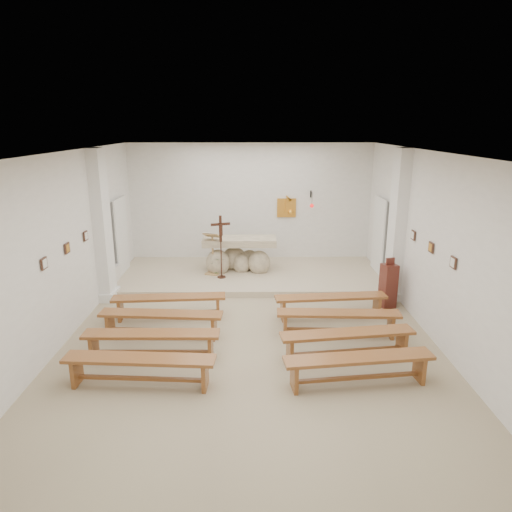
{
  "coord_description": "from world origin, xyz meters",
  "views": [
    {
      "loc": [
        0.05,
        -8.19,
        3.96
      ],
      "look_at": [
        0.13,
        1.6,
        1.15
      ],
      "focal_mm": 32.0,
      "sensor_mm": 36.0,
      "label": 1
    }
  ],
  "objects_px": {
    "bench_left_front": "(169,302)",
    "bench_right_third": "(347,338)",
    "crucifix_stand": "(221,242)",
    "bench_left_fourth": "(140,364)",
    "bench_right_second": "(338,318)",
    "bench_left_third": "(152,339)",
    "bench_right_fourth": "(359,364)",
    "bench_right_front": "(331,301)",
    "donation_pedestal": "(388,285)",
    "altar": "(239,257)",
    "lectern": "(213,253)",
    "bench_left_second": "(161,319)"
  },
  "relations": [
    {
      "from": "lectern",
      "to": "bench_right_fourth",
      "type": "relative_size",
      "value": 0.49
    },
    {
      "from": "altar",
      "to": "bench_left_front",
      "type": "xyz_separation_m",
      "value": [
        -1.39,
        -2.85,
        -0.16
      ]
    },
    {
      "from": "bench_left_fourth",
      "to": "bench_left_third",
      "type": "bearing_deg",
      "value": 93.74
    },
    {
      "from": "bench_right_front",
      "to": "bench_left_third",
      "type": "bearing_deg",
      "value": -158.21
    },
    {
      "from": "bench_left_third",
      "to": "bench_left_fourth",
      "type": "distance_m",
      "value": 0.88
    },
    {
      "from": "bench_left_front",
      "to": "bench_right_second",
      "type": "distance_m",
      "value": 3.53
    },
    {
      "from": "bench_left_second",
      "to": "bench_left_fourth",
      "type": "height_order",
      "value": "same"
    },
    {
      "from": "bench_right_front",
      "to": "bench_left_third",
      "type": "xyz_separation_m",
      "value": [
        -3.42,
        -1.75,
        0.0
      ]
    },
    {
      "from": "bench_left_front",
      "to": "bench_left_third",
      "type": "relative_size",
      "value": 1.01
    },
    {
      "from": "bench_right_fourth",
      "to": "crucifix_stand",
      "type": "bearing_deg",
      "value": 109.71
    },
    {
      "from": "bench_left_fourth",
      "to": "bench_right_third",
      "type": "bearing_deg",
      "value": 18.12
    },
    {
      "from": "bench_left_front",
      "to": "bench_right_fourth",
      "type": "bearing_deg",
      "value": -41.49
    },
    {
      "from": "crucifix_stand",
      "to": "bench_left_fourth",
      "type": "xyz_separation_m",
      "value": [
        -0.96,
        -4.89,
        -0.72
      ]
    },
    {
      "from": "bench_left_fourth",
      "to": "altar",
      "type": "bearing_deg",
      "value": 79.48
    },
    {
      "from": "bench_right_front",
      "to": "bench_right_second",
      "type": "distance_m",
      "value": 0.88
    },
    {
      "from": "altar",
      "to": "crucifix_stand",
      "type": "relative_size",
      "value": 1.2
    },
    {
      "from": "bench_right_second",
      "to": "bench_left_third",
      "type": "xyz_separation_m",
      "value": [
        -3.42,
        -0.88,
        0.0
      ]
    },
    {
      "from": "bench_left_front",
      "to": "bench_right_third",
      "type": "height_order",
      "value": "same"
    },
    {
      "from": "donation_pedestal",
      "to": "bench_left_third",
      "type": "bearing_deg",
      "value": -169.79
    },
    {
      "from": "lectern",
      "to": "bench_right_third",
      "type": "relative_size",
      "value": 0.49
    },
    {
      "from": "crucifix_stand",
      "to": "altar",
      "type": "bearing_deg",
      "value": 37.22
    },
    {
      "from": "bench_left_fourth",
      "to": "bench_right_fourth",
      "type": "relative_size",
      "value": 1.0
    },
    {
      "from": "altar",
      "to": "bench_right_fourth",
      "type": "height_order",
      "value": "altar"
    },
    {
      "from": "donation_pedestal",
      "to": "bench_left_fourth",
      "type": "distance_m",
      "value": 5.8
    },
    {
      "from": "bench_right_third",
      "to": "bench_left_fourth",
      "type": "xyz_separation_m",
      "value": [
        -3.42,
        -0.88,
        0.0
      ]
    },
    {
      "from": "altar",
      "to": "crucifix_stand",
      "type": "xyz_separation_m",
      "value": [
        -0.43,
        -0.59,
        0.56
      ]
    },
    {
      "from": "bench_right_second",
      "to": "donation_pedestal",
      "type": "bearing_deg",
      "value": 49.29
    },
    {
      "from": "bench_left_second",
      "to": "crucifix_stand",
      "type": "bearing_deg",
      "value": 77.09
    },
    {
      "from": "altar",
      "to": "bench_right_third",
      "type": "distance_m",
      "value": 5.03
    },
    {
      "from": "crucifix_stand",
      "to": "bench_right_fourth",
      "type": "height_order",
      "value": "crucifix_stand"
    },
    {
      "from": "bench_right_front",
      "to": "bench_right_third",
      "type": "bearing_deg",
      "value": -95.35
    },
    {
      "from": "crucifix_stand",
      "to": "bench_right_third",
      "type": "xyz_separation_m",
      "value": [
        2.46,
        -4.01,
        -0.72
      ]
    },
    {
      "from": "lectern",
      "to": "bench_right_third",
      "type": "bearing_deg",
      "value": -39.7
    },
    {
      "from": "bench_left_front",
      "to": "bench_left_second",
      "type": "bearing_deg",
      "value": -93.93
    },
    {
      "from": "bench_right_second",
      "to": "bench_right_fourth",
      "type": "height_order",
      "value": "same"
    },
    {
      "from": "bench_left_front",
      "to": "bench_right_front",
      "type": "xyz_separation_m",
      "value": [
        3.42,
        0.0,
        0.0
      ]
    },
    {
      "from": "bench_right_fourth",
      "to": "bench_left_fourth",
      "type": "bearing_deg",
      "value": 172.97
    },
    {
      "from": "crucifix_stand",
      "to": "bench_right_second",
      "type": "height_order",
      "value": "crucifix_stand"
    },
    {
      "from": "altar",
      "to": "crucifix_stand",
      "type": "distance_m",
      "value": 0.92
    },
    {
      "from": "bench_left_third",
      "to": "bench_right_third",
      "type": "xyz_separation_m",
      "value": [
        3.42,
        -0.0,
        0.0
      ]
    },
    {
      "from": "crucifix_stand",
      "to": "bench_right_third",
      "type": "height_order",
      "value": "crucifix_stand"
    },
    {
      "from": "bench_right_third",
      "to": "lectern",
      "type": "bearing_deg",
      "value": 114.33
    },
    {
      "from": "bench_left_fourth",
      "to": "crucifix_stand",
      "type": "bearing_deg",
      "value": 82.64
    },
    {
      "from": "lectern",
      "to": "altar",
      "type": "bearing_deg",
      "value": 40.83
    },
    {
      "from": "lectern",
      "to": "bench_right_third",
      "type": "distance_m",
      "value": 5.11
    },
    {
      "from": "donation_pedestal",
      "to": "bench_left_third",
      "type": "xyz_separation_m",
      "value": [
        -4.81,
        -2.36,
        -0.13
      ]
    },
    {
      "from": "lectern",
      "to": "bench_left_fourth",
      "type": "height_order",
      "value": "lectern"
    },
    {
      "from": "bench_right_front",
      "to": "donation_pedestal",
      "type": "bearing_deg",
      "value": 18.38
    },
    {
      "from": "bench_left_front",
      "to": "bench_right_second",
      "type": "relative_size",
      "value": 1.0
    },
    {
      "from": "donation_pedestal",
      "to": "bench_right_front",
      "type": "bearing_deg",
      "value": -172.23
    }
  ]
}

